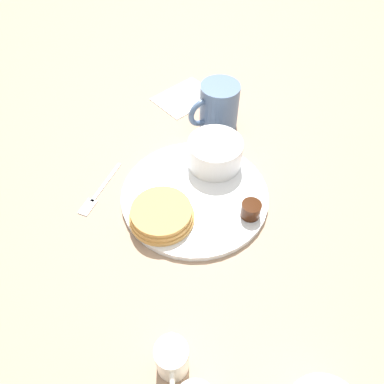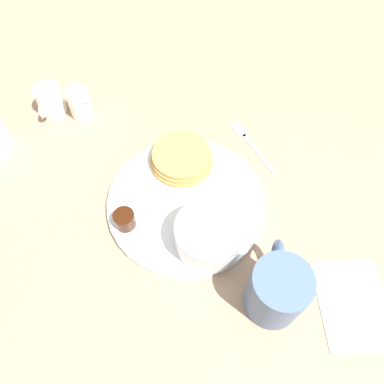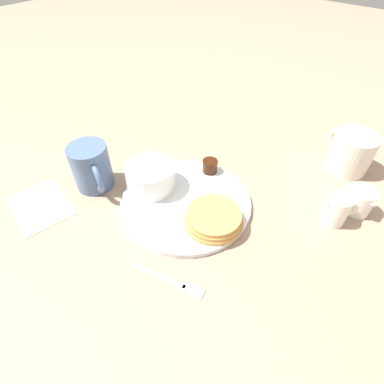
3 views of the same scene
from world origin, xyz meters
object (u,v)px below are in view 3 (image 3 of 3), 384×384
Objects in this scene: second_mug at (351,152)px; fork at (175,283)px; bowl at (151,176)px; coffee_mug at (92,167)px; plate at (186,202)px; creamer_pitcher_near at (337,210)px; creamer_pitcher_far at (360,201)px.

fork is at bearing 77.99° from second_mug.
bowl is 0.13m from coffee_mug.
creamer_pitcher_near is at bearing -148.59° from plate.
creamer_pitcher_far is at bearing -115.42° from fork.
plate is 0.41m from second_mug.
coffee_mug is 1.74× the size of creamer_pitcher_near.
creamer_pitcher_near is 0.19m from second_mug.
second_mug is (0.04, -0.19, 0.01)m from creamer_pitcher_near.
bowl is 0.87× the size of second_mug.
creamer_pitcher_near is (-0.46, -0.25, -0.02)m from coffee_mug.
bowl is 0.47m from second_mug.
bowl reaches higher than fork.
plate is 0.31m from creamer_pitcher_near.
second_mug reaches higher than creamer_pitcher_far.
bowl reaches higher than creamer_pitcher_near.
creamer_pitcher_far is 0.41m from fork.
coffee_mug reaches higher than creamer_pitcher_near.
coffee_mug is at bearing 32.52° from bowl.
coffee_mug is 0.52m from creamer_pitcher_near.
creamer_pitcher_far reaches higher than fork.
plate is at bearing 31.41° from creamer_pitcher_near.
coffee_mug reaches higher than bowl.
creamer_pitcher_far is (-0.48, -0.30, -0.02)m from coffee_mug.
plate is 2.38× the size of coffee_mug.
fork is at bearing 145.03° from bowl.
coffee_mug is at bearing 46.32° from second_mug.
second_mug is at bearing -102.01° from fork.
plate is 0.22m from coffee_mug.
second_mug is at bearing -76.53° from creamer_pitcher_near.
coffee_mug is (0.20, 0.09, 0.05)m from plate.
creamer_pitcher_near reaches higher than creamer_pitcher_far.
plate is 2.00× the size of fork.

